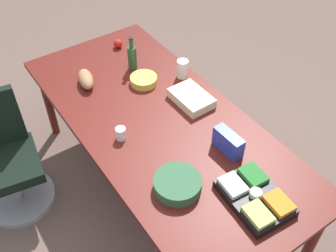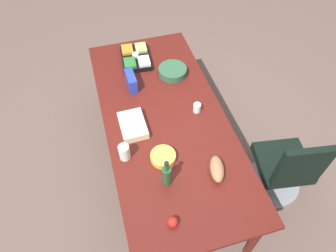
% 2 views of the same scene
% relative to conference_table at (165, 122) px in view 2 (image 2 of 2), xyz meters
% --- Properties ---
extents(ground_plane, '(10.00, 10.00, 0.00)m').
position_rel_conference_table_xyz_m(ground_plane, '(0.00, 0.00, -0.72)').
color(ground_plane, brown).
extents(conference_table, '(2.45, 1.10, 0.79)m').
position_rel_conference_table_xyz_m(conference_table, '(0.00, 0.00, 0.00)').
color(conference_table, '#531711').
rests_on(conference_table, ground).
extents(office_chair, '(0.56, 0.56, 0.96)m').
position_rel_conference_table_xyz_m(office_chair, '(0.62, 1.01, -0.35)').
color(office_chair, gray).
rests_on(office_chair, ground).
extents(salad_bowl, '(0.36, 0.36, 0.08)m').
position_rel_conference_table_xyz_m(salad_bowl, '(-0.55, 0.24, 0.11)').
color(salad_bowl, '#2F593A').
rests_on(salad_bowl, conference_table).
extents(apple_red, '(0.08, 0.08, 0.08)m').
position_rel_conference_table_xyz_m(apple_red, '(0.98, -0.21, 0.11)').
color(apple_red, red).
rests_on(apple_red, conference_table).
extents(mayo_jar, '(0.10, 0.10, 0.15)m').
position_rel_conference_table_xyz_m(mayo_jar, '(0.33, -0.43, 0.14)').
color(mayo_jar, white).
rests_on(mayo_jar, conference_table).
extents(sheet_cake, '(0.32, 0.23, 0.07)m').
position_rel_conference_table_xyz_m(sheet_cake, '(0.04, -0.30, 0.10)').
color(sheet_cake, beige).
rests_on(sheet_cake, conference_table).
extents(wine_bottle, '(0.09, 0.09, 0.28)m').
position_rel_conference_table_xyz_m(wine_bottle, '(0.65, -0.16, 0.18)').
color(wine_bottle, '#254A27').
rests_on(wine_bottle, conference_table).
extents(paper_cup, '(0.08, 0.08, 0.09)m').
position_rel_conference_table_xyz_m(paper_cup, '(0.01, 0.31, 0.11)').
color(paper_cup, white).
rests_on(paper_cup, conference_table).
extents(bread_loaf, '(0.26, 0.17, 0.10)m').
position_rel_conference_table_xyz_m(bread_loaf, '(0.67, 0.24, 0.12)').
color(bread_loaf, '#9F6C46').
rests_on(bread_loaf, conference_table).
extents(chip_bag_blue, '(0.22, 0.09, 0.15)m').
position_rel_conference_table_xyz_m(chip_bag_blue, '(-0.48, -0.21, 0.14)').
color(chip_bag_blue, '#263CB2').
rests_on(chip_bag_blue, conference_table).
extents(veggie_tray, '(0.44, 0.33, 0.09)m').
position_rel_conference_table_xyz_m(veggie_tray, '(-0.87, -0.08, 0.10)').
color(veggie_tray, black).
rests_on(veggie_tray, conference_table).
extents(chip_bowl, '(0.26, 0.26, 0.06)m').
position_rel_conference_table_xyz_m(chip_bowl, '(0.43, -0.13, 0.10)').
color(chip_bowl, gold).
rests_on(chip_bowl, conference_table).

